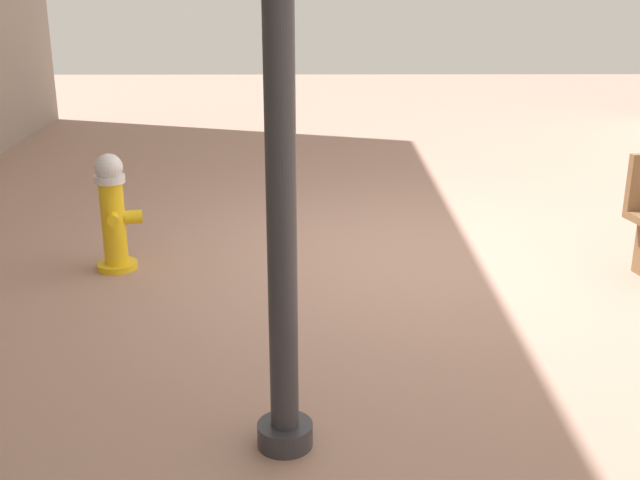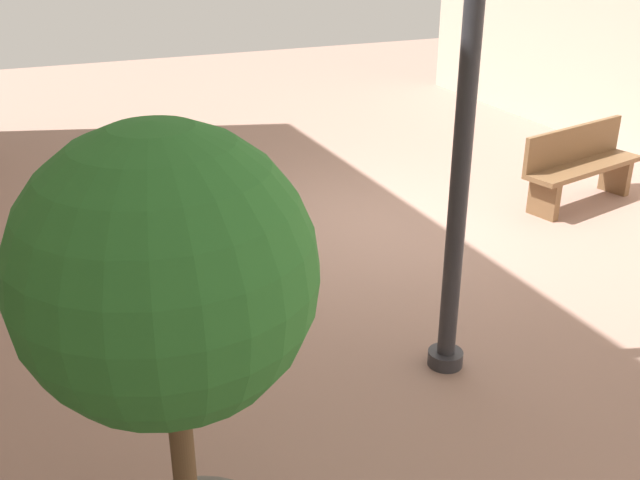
{
  "view_description": "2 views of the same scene",
  "coord_description": "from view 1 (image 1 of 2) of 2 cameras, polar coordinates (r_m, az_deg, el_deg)",
  "views": [
    {
      "loc": [
        0.64,
        6.22,
        2.29
      ],
      "look_at": [
        0.61,
        1.51,
        0.67
      ],
      "focal_mm": 44.87,
      "sensor_mm": 36.0,
      "label": 1
    },
    {
      "loc": [
        3.67,
        6.9,
        3.31
      ],
      "look_at": [
        1.07,
        0.86,
        0.37
      ],
      "focal_mm": 41.09,
      "sensor_mm": 36.0,
      "label": 2
    }
  ],
  "objects": [
    {
      "name": "fire_hydrant",
      "position": [
        6.44,
        -14.52,
        1.94
      ],
      "size": [
        0.39,
        0.42,
        0.93
      ],
      "color": "gold",
      "rests_on": "ground_plane"
    },
    {
      "name": "ground_plane",
      "position": [
        6.66,
        5.14,
        -1.19
      ],
      "size": [
        23.4,
        23.4,
        0.0
      ],
      "primitive_type": "plane",
      "color": "#9E7A6B"
    }
  ]
}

